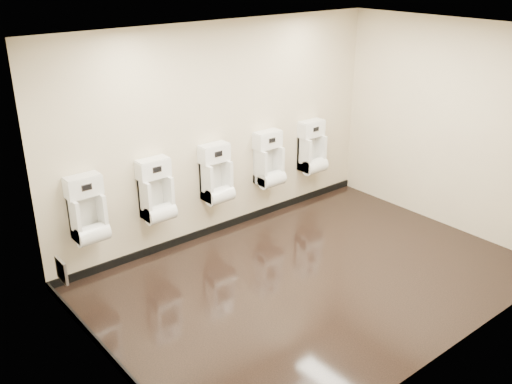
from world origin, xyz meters
The scene contains 15 objects.
ground centered at (0.00, 0.00, 0.00)m, with size 5.00×3.50×0.00m, color black.
ceiling centered at (0.00, 0.00, 2.80)m, with size 5.00×3.50×0.00m, color silver.
back_wall centered at (0.00, 1.75, 1.40)m, with size 5.00×0.02×2.80m, color beige.
front_wall centered at (0.00, -1.75, 1.40)m, with size 5.00×0.02×2.80m, color beige.
left_wall centered at (-2.50, 0.00, 1.40)m, with size 0.02×3.50×2.80m, color beige.
right_wall centered at (2.50, 0.00, 1.40)m, with size 0.02×3.50×2.80m, color beige.
tile_overlay_left centered at (-2.50, 0.00, 1.40)m, with size 0.01×3.50×2.80m, color white.
skirting_back centered at (0.00, 1.74, 0.05)m, with size 5.00×0.02×0.10m, color black.
skirting_left centered at (-2.49, 0.00, 0.05)m, with size 0.02×3.50×0.10m, color black.
access_panel centered at (-2.48, 1.20, 0.50)m, with size 0.04×0.25×0.25m.
urinal_0 centered at (-1.97, 1.61, 0.84)m, with size 0.41×0.31×0.77m.
urinal_1 centered at (-1.09, 1.61, 0.84)m, with size 0.41×0.31×0.77m.
urinal_2 centered at (-0.20, 1.61, 0.84)m, with size 0.41×0.31×0.77m.
urinal_3 centered at (0.70, 1.61, 0.84)m, with size 0.41×0.31×0.77m.
urinal_4 centered at (1.54, 1.61, 0.84)m, with size 0.41×0.31×0.77m.
Camera 1 is at (-4.16, -4.05, 3.54)m, focal length 40.00 mm.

